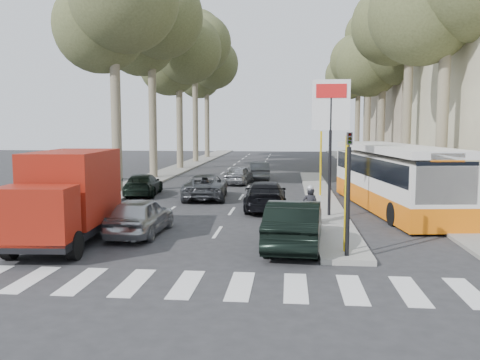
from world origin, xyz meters
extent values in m
plane|color=#28282B|center=(0.00, 0.00, 0.00)|extent=(120.00, 120.00, 0.00)
cube|color=gray|center=(8.60, 25.00, 0.06)|extent=(3.20, 70.00, 0.12)
cube|color=gray|center=(-8.00, 28.00, 0.06)|extent=(2.40, 64.00, 0.12)
cube|color=gray|center=(3.25, 11.00, 0.08)|extent=(1.50, 26.00, 0.16)
cube|color=#B7A88E|center=(15.50, 34.00, 8.00)|extent=(11.00, 20.00, 16.00)
cylinder|color=yellow|center=(3.25, -1.00, 1.75)|extent=(0.10, 0.10, 3.50)
cylinder|color=yellow|center=(3.25, 5.00, 1.75)|extent=(0.10, 0.10, 3.50)
cylinder|color=yellow|center=(3.25, 11.00, 1.75)|extent=(0.10, 0.10, 3.50)
cylinder|color=black|center=(3.25, 5.00, 2.60)|extent=(0.12, 0.12, 5.20)
cube|color=white|center=(3.25, 5.00, 4.60)|extent=(1.50, 0.10, 2.00)
cube|color=red|center=(3.25, 4.94, 5.15)|extent=(1.20, 0.02, 0.55)
cylinder|color=black|center=(3.25, -1.50, 1.60)|extent=(0.12, 0.12, 3.20)
imported|color=black|center=(3.25, -1.50, 3.10)|extent=(0.16, 0.41, 1.00)
cylinder|color=#6B604C|center=(-8.00, 12.00, 4.20)|extent=(0.56, 0.56, 8.40)
sphere|color=#424929|center=(-9.00, 12.60, 9.30)|extent=(5.20, 5.20, 5.20)
cylinder|color=#6B604C|center=(-8.10, 20.00, 4.48)|extent=(0.56, 0.56, 8.96)
sphere|color=#424929|center=(-9.10, 20.60, 9.92)|extent=(5.20, 5.20, 5.20)
sphere|color=#424929|center=(-7.20, 19.20, 11.20)|extent=(5.80, 5.80, 5.80)
sphere|color=#424929|center=(-7.90, 21.10, 12.48)|extent=(4.80, 4.80, 4.80)
cylinder|color=#6B604C|center=(-7.90, 28.00, 4.06)|extent=(0.56, 0.56, 8.12)
sphere|color=#424929|center=(-8.90, 28.60, 8.99)|extent=(5.20, 5.20, 5.20)
sphere|color=#424929|center=(-7.00, 27.20, 10.15)|extent=(5.80, 5.80, 5.80)
sphere|color=#424929|center=(-7.70, 29.10, 11.31)|extent=(4.80, 4.80, 4.80)
cylinder|color=#6B604C|center=(-8.00, 36.00, 4.76)|extent=(0.56, 0.56, 9.52)
sphere|color=#424929|center=(-9.00, 36.60, 10.54)|extent=(5.20, 5.20, 5.20)
sphere|color=#424929|center=(-7.10, 35.20, 11.90)|extent=(5.80, 5.80, 5.80)
sphere|color=#424929|center=(-7.80, 37.10, 13.26)|extent=(4.80, 4.80, 4.80)
cylinder|color=#6B604C|center=(-8.10, 44.00, 4.34)|extent=(0.56, 0.56, 8.68)
sphere|color=#424929|center=(-9.10, 44.60, 9.61)|extent=(5.20, 5.20, 5.20)
sphere|color=#424929|center=(-7.20, 43.20, 10.85)|extent=(5.80, 5.80, 5.80)
sphere|color=#424929|center=(-7.90, 45.10, 12.09)|extent=(4.80, 4.80, 4.80)
cylinder|color=#6B604C|center=(9.00, 10.00, 4.20)|extent=(0.56, 0.56, 8.40)
sphere|color=#424929|center=(8.00, 10.60, 9.30)|extent=(5.20, 5.20, 5.20)
cylinder|color=#6B604C|center=(9.10, 18.00, 4.62)|extent=(0.56, 0.56, 9.24)
sphere|color=#424929|center=(8.10, 18.60, 10.23)|extent=(5.20, 5.20, 5.20)
cylinder|color=#6B604C|center=(8.90, 26.00, 3.92)|extent=(0.56, 0.56, 7.84)
sphere|color=#424929|center=(7.90, 26.60, 8.68)|extent=(5.20, 5.20, 5.20)
sphere|color=#424929|center=(9.80, 25.20, 9.80)|extent=(5.80, 5.80, 5.80)
sphere|color=#424929|center=(9.10, 27.10, 10.92)|extent=(4.80, 4.80, 4.80)
cylinder|color=#6B604C|center=(9.00, 34.00, 4.48)|extent=(0.56, 0.56, 8.96)
sphere|color=#424929|center=(8.00, 34.60, 9.92)|extent=(5.20, 5.20, 5.20)
sphere|color=#424929|center=(9.90, 33.20, 11.20)|extent=(5.80, 5.80, 5.80)
sphere|color=#424929|center=(9.20, 35.10, 12.48)|extent=(4.80, 4.80, 4.80)
cylinder|color=#6B604C|center=(9.10, 42.00, 4.20)|extent=(0.56, 0.56, 8.40)
sphere|color=#424929|center=(8.10, 42.60, 9.30)|extent=(5.20, 5.20, 5.20)
sphere|color=#424929|center=(10.00, 41.20, 10.50)|extent=(5.80, 5.80, 5.80)
sphere|color=#424929|center=(9.30, 43.10, 11.70)|extent=(4.80, 4.80, 4.80)
imported|color=#ABAEB3|center=(-3.50, 1.31, 0.67)|extent=(1.70, 3.96, 1.33)
imported|color=black|center=(1.80, -0.07, 0.75)|extent=(1.93, 4.65, 1.50)
imported|color=#4B4E53|center=(-2.70, 10.25, 0.64)|extent=(2.51, 4.78, 1.28)
imported|color=black|center=(0.57, 7.00, 0.65)|extent=(1.94, 4.55, 1.31)
imported|color=#919399|center=(-1.62, 17.01, 0.60)|extent=(1.86, 3.67, 1.20)
imported|color=#44484B|center=(-0.50, 20.04, 0.62)|extent=(1.72, 3.89, 1.24)
imported|color=black|center=(-6.28, 11.14, 0.59)|extent=(2.05, 4.22, 1.18)
cube|color=black|center=(-5.43, -0.34, 0.51)|extent=(2.39, 5.65, 0.23)
cylinder|color=black|center=(-6.23, -2.24, 0.41)|extent=(0.33, 0.85, 0.83)
cylinder|color=black|center=(-4.39, -2.12, 0.41)|extent=(0.33, 0.85, 0.83)
cylinder|color=black|center=(-6.46, 1.25, 0.41)|extent=(0.33, 0.85, 0.83)
cylinder|color=black|center=(-4.62, 1.38, 0.41)|extent=(0.33, 0.85, 0.83)
cube|color=maroon|center=(-5.29, -2.46, 1.34)|extent=(2.11, 1.42, 1.57)
cube|color=black|center=(-5.25, -3.05, 1.52)|extent=(1.84, 0.20, 0.83)
cube|color=maroon|center=(-5.48, 0.40, 1.80)|extent=(2.37, 4.00, 2.30)
cube|color=orange|center=(6.20, 7.50, 0.53)|extent=(3.86, 11.41, 0.88)
cube|color=silver|center=(6.20, 7.50, 1.70)|extent=(3.86, 11.41, 1.46)
cube|color=black|center=(6.20, 7.50, 1.99)|extent=(3.82, 10.97, 0.83)
cube|color=silver|center=(6.20, 7.50, 2.77)|extent=(3.86, 11.41, 0.29)
cube|color=black|center=(6.92, 1.98, 1.85)|extent=(2.13, 0.34, 1.46)
cube|color=orange|center=(6.92, 1.98, 2.70)|extent=(1.17, 0.21, 0.31)
cylinder|color=black|center=(5.58, 3.81, 0.44)|extent=(0.39, 0.96, 0.93)
cylinder|color=black|center=(7.75, 4.09, 0.44)|extent=(0.39, 0.96, 0.93)
cylinder|color=black|center=(4.68, 10.68, 0.44)|extent=(0.39, 0.96, 0.93)
cylinder|color=black|center=(6.85, 10.97, 0.44)|extent=(0.39, 0.96, 0.93)
cylinder|color=black|center=(2.39, 2.33, 0.28)|extent=(0.09, 0.57, 0.57)
cylinder|color=black|center=(2.41, 3.67, 0.28)|extent=(0.09, 0.57, 0.57)
cylinder|color=silver|center=(2.39, 2.39, 0.62)|extent=(0.06, 0.36, 0.71)
cube|color=black|center=(2.40, 3.04, 0.40)|extent=(0.20, 0.67, 0.27)
cube|color=black|center=(2.40, 2.87, 0.64)|extent=(0.27, 0.40, 0.20)
cube|color=black|center=(2.40, 3.31, 0.59)|extent=(0.26, 0.58, 0.11)
cylinder|color=silver|center=(2.39, 2.45, 0.91)|extent=(0.55, 0.04, 0.04)
imported|color=black|center=(2.40, 3.04, 0.79)|extent=(0.55, 0.36, 1.50)
imported|color=black|center=(2.40, 3.40, 0.75)|extent=(0.69, 0.39, 1.40)
sphere|color=#B2B2B7|center=(2.40, 3.00, 1.50)|extent=(0.25, 0.25, 0.25)
sphere|color=#B2B2B7|center=(2.40, 3.37, 1.44)|extent=(0.25, 0.25, 0.25)
imported|color=#3D344E|center=(8.32, 10.18, 1.01)|extent=(1.09, 1.10, 1.78)
imported|color=brown|center=(10.00, 8.72, 1.07)|extent=(1.34, 0.96, 1.90)
camera|label=1|loc=(1.62, -15.62, 3.77)|focal=38.00mm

